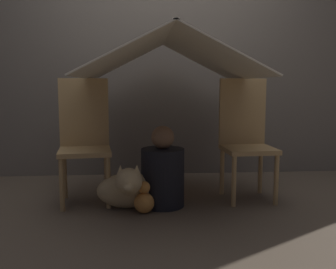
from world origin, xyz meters
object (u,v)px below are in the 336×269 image
dog (130,188)px  chair_left (85,137)px  chair_right (246,135)px  person_front (163,173)px

dog → chair_left: bearing=142.7°
chair_left → chair_right: same height
chair_left → dog: 0.57m
person_front → chair_right: bearing=15.6°
chair_left → person_front: 0.69m
chair_right → dog: (-0.94, -0.27, -0.35)m
chair_right → dog: bearing=-166.5°
dog → chair_right: bearing=16.3°
chair_left → person_front: bearing=-25.1°
chair_left → dog: bearing=-45.0°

